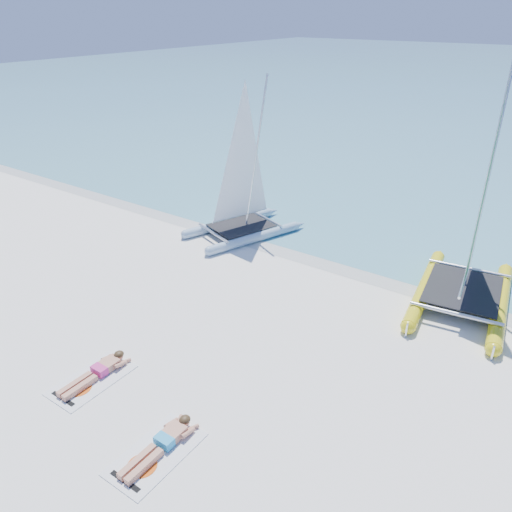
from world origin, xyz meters
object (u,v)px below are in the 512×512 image
Objects in this scene: catamaran_blue at (243,189)px; catamaran_yellow at (477,226)px; sunbather_a at (98,371)px; towel_b at (156,454)px; towel_a at (92,380)px; sunbather_b at (163,443)px.

catamaran_yellow reaches higher than catamaran_blue.
sunbather_a is 2.79m from towel_b.
towel_a and towel_b have the same top height.
catamaran_yellow is at bearing 56.16° from towel_a.
sunbather_b is at bearing -9.86° from towel_a.
towel_b is (4.64, -9.09, -1.69)m from catamaran_blue.
towel_a is at bearing -131.30° from catamaran_yellow.
sunbather_a is 1.00× the size of sunbather_b.
towel_a is 1.00× the size of towel_b.
sunbather_a is (-5.79, -8.44, -2.03)m from catamaran_yellow.
catamaran_yellow is 9.83m from sunbather_b.
catamaran_yellow is at bearing 55.56° from sunbather_a.
towel_a is at bearing 170.14° from sunbather_b.
towel_a is 1.07× the size of sunbather_b.
catamaran_blue reaches higher than towel_a.
catamaran_yellow is 3.69× the size of towel_b.
sunbather_b is at bearing -42.72° from catamaran_blue.
towel_a is at bearing -90.00° from sunbather_a.
towel_b is (-3.13, -9.29, -2.14)m from catamaran_yellow.
sunbather_a is (1.98, -8.24, -1.58)m from catamaran_blue.
sunbather_a is at bearing 162.35° from towel_b.
catamaran_blue is at bearing 117.54° from sunbather_b.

